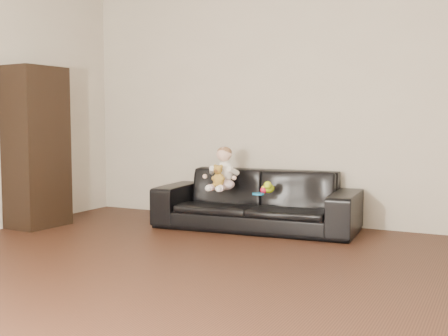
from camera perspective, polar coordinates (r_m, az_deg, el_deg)
The scene contains 10 objects.
floor at distance 3.54m, azimuth -7.63°, elevation -12.70°, with size 5.50×5.50×0.00m, color #3A2014.
wall_back at distance 5.87m, azimuth 7.60°, elevation 7.08°, with size 5.00×5.00×0.00m, color beige.
sofa at distance 5.54m, azimuth 3.29°, elevation -3.25°, with size 1.97×0.77×0.58m, color black.
cabinet at distance 5.92m, azimuth -18.50°, elevation 2.01°, with size 0.40×0.55×1.60m, color black.
shelf_item at distance 5.90m, azimuth -18.46°, elevation 5.50°, with size 0.18×0.25×0.28m, color silver.
baby at distance 5.54m, azimuth -0.06°, elevation -0.32°, with size 0.30×0.37×0.43m.
teddy_bear at distance 5.42m, azimuth -0.58°, elevation -0.81°, with size 0.12×0.12×0.21m.
toy_green at distance 5.35m, azimuth 4.56°, elevation -2.08°, with size 0.11×0.13×0.09m, color #AAC517.
toy_rattle at distance 5.32m, azimuth 4.04°, elevation -2.26°, with size 0.06×0.06×0.06m, color red.
toy_blue_disc at distance 5.24m, azimuth 3.49°, elevation -2.63°, with size 0.11×0.11×0.02m, color #177CBC.
Camera 1 is at (1.91, -2.79, 1.06)m, focal length 45.00 mm.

